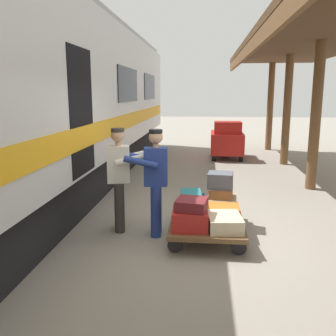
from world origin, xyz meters
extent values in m
plane|color=gray|center=(0.00, 0.00, 0.00)|extent=(60.00, 60.00, 0.00)
cylinder|color=brown|center=(-2.53, -9.37, 1.70)|extent=(0.24, 0.24, 3.40)
cylinder|color=brown|center=(-2.53, -6.25, 1.70)|extent=(0.24, 0.24, 3.40)
cylinder|color=brown|center=(-2.53, -3.12, 1.70)|extent=(0.24, 0.24, 3.40)
cube|color=brown|center=(-0.98, 0.00, 3.25)|extent=(0.08, 19.55, 0.30)
cube|color=black|center=(3.47, 0.00, 0.45)|extent=(2.55, 19.87, 0.90)
cube|color=gold|center=(1.96, 0.00, 1.55)|extent=(0.03, 20.49, 0.36)
cube|color=black|center=(1.96, -7.32, 2.45)|extent=(0.02, 2.30, 0.84)
cube|color=black|center=(1.96, -3.66, 2.45)|extent=(0.02, 2.30, 0.84)
cube|color=black|center=(2.02, 0.00, 1.95)|extent=(0.12, 1.10, 2.00)
cube|color=brown|center=(-0.05, 0.09, 0.26)|extent=(1.12, 1.79, 0.07)
cylinder|color=black|center=(-0.50, 0.80, 0.11)|extent=(0.23, 0.05, 0.23)
cylinder|color=black|center=(0.40, 0.80, 0.11)|extent=(0.23, 0.05, 0.23)
cylinder|color=black|center=(-0.50, -0.63, 0.11)|extent=(0.23, 0.05, 0.23)
cylinder|color=black|center=(0.40, -0.63, 0.11)|extent=(0.23, 0.05, 0.23)
cube|color=beige|center=(-0.31, 0.58, 0.40)|extent=(0.53, 0.67, 0.20)
cube|color=navy|center=(0.20, -0.41, 0.40)|extent=(0.42, 0.50, 0.20)
cube|color=black|center=(0.20, 0.09, 0.41)|extent=(0.51, 0.48, 0.23)
cube|color=#AD231E|center=(0.20, 0.58, 0.43)|extent=(0.54, 0.61, 0.28)
cube|color=#CC6B23|center=(-0.31, 0.09, 0.40)|extent=(0.51, 0.48, 0.20)
cube|color=tan|center=(-0.31, -0.41, 0.40)|extent=(0.54, 0.64, 0.20)
cube|color=#1E666B|center=(0.21, 0.06, 0.62)|extent=(0.36, 0.49, 0.18)
cube|color=maroon|center=(0.18, 0.58, 0.65)|extent=(0.49, 0.51, 0.16)
cube|color=brown|center=(-0.29, -0.39, 0.58)|extent=(0.43, 0.47, 0.16)
cube|color=#4C515B|center=(-0.27, -0.41, 0.79)|extent=(0.45, 0.44, 0.26)
cylinder|color=navy|center=(0.76, 0.05, 0.41)|extent=(0.16, 0.16, 0.82)
cylinder|color=navy|center=(0.75, 0.25, 0.41)|extent=(0.16, 0.16, 0.82)
cube|color=navy|center=(0.76, 0.15, 1.12)|extent=(0.37, 0.24, 0.60)
cylinder|color=tan|center=(0.76, 0.15, 1.45)|extent=(0.09, 0.09, 0.06)
sphere|color=tan|center=(0.76, 0.15, 1.59)|extent=(0.22, 0.22, 0.22)
cylinder|color=black|center=(0.76, 0.15, 1.67)|extent=(0.21, 0.21, 0.06)
cylinder|color=navy|center=(0.99, 0.01, 1.22)|extent=(0.53, 0.13, 0.21)
cylinder|color=navy|center=(0.97, 0.33, 1.22)|extent=(0.53, 0.13, 0.21)
cylinder|color=#332D28|center=(1.37, 0.11, 0.41)|extent=(0.16, 0.16, 0.82)
cylinder|color=#332D28|center=(1.41, -0.09, 0.41)|extent=(0.16, 0.16, 0.82)
cube|color=silver|center=(1.39, 0.01, 1.12)|extent=(0.40, 0.29, 0.60)
cylinder|color=tan|center=(1.39, 0.01, 1.45)|extent=(0.09, 0.09, 0.06)
sphere|color=tan|center=(1.39, 0.01, 1.59)|extent=(0.22, 0.22, 0.22)
cylinder|color=#332D28|center=(1.39, 0.01, 1.67)|extent=(0.21, 0.21, 0.06)
cylinder|color=silver|center=(1.14, 0.12, 1.22)|extent=(0.54, 0.21, 0.21)
cylinder|color=silver|center=(1.21, -0.19, 1.22)|extent=(0.54, 0.21, 0.21)
cube|color=#B21E19|center=(-0.75, -7.21, 0.55)|extent=(1.12, 1.72, 0.70)
cube|color=#B21E19|center=(-0.75, -6.86, 1.05)|extent=(0.91, 0.71, 0.50)
cylinder|color=black|center=(-1.20, -6.61, 0.20)|extent=(0.12, 0.40, 0.40)
cylinder|color=black|center=(-0.30, -6.61, 0.20)|extent=(0.12, 0.40, 0.40)
cylinder|color=black|center=(-1.20, -7.81, 0.20)|extent=(0.12, 0.40, 0.40)
cylinder|color=black|center=(-0.30, -7.81, 0.20)|extent=(0.12, 0.40, 0.40)
camera|label=1|loc=(0.00, 5.80, 2.26)|focal=39.79mm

